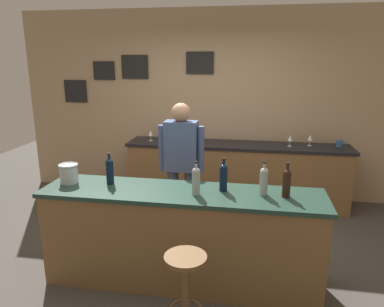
{
  "coord_description": "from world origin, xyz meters",
  "views": [
    {
      "loc": [
        0.62,
        -3.4,
        2.08
      ],
      "look_at": [
        -0.05,
        0.45,
        1.05
      ],
      "focal_mm": 33.67,
      "sensor_mm": 36.0,
      "label": 1
    }
  ],
  "objects": [
    {
      "name": "coffee_mug",
      "position": [
        1.8,
        1.72,
        0.95
      ],
      "size": [
        0.12,
        0.08,
        0.09
      ],
      "color": "#336699",
      "rests_on": "side_counter"
    },
    {
      "name": "wine_glass_c",
      "position": [
        1.4,
        1.72,
        1.01
      ],
      "size": [
        0.07,
        0.07,
        0.16
      ],
      "color": "silver",
      "rests_on": "side_counter"
    },
    {
      "name": "wine_glass_b",
      "position": [
        1.12,
        1.63,
        1.01
      ],
      "size": [
        0.07,
        0.07,
        0.16
      ],
      "color": "silver",
      "rests_on": "side_counter"
    },
    {
      "name": "wine_bottle_d",
      "position": [
        0.73,
        -0.37,
        1.06
      ],
      "size": [
        0.07,
        0.07,
        0.31
      ],
      "color": "#999E99",
      "rests_on": "bar_counter"
    },
    {
      "name": "ground_plane",
      "position": [
        0.0,
        0.0,
        0.0
      ],
      "size": [
        10.0,
        10.0,
        0.0
      ],
      "primitive_type": "plane",
      "color": "#423D38"
    },
    {
      "name": "wine_glass_a",
      "position": [
        -0.88,
        1.65,
        1.01
      ],
      "size": [
        0.07,
        0.07,
        0.16
      ],
      "color": "silver",
      "rests_on": "side_counter"
    },
    {
      "name": "wine_bottle_e",
      "position": [
        0.92,
        -0.38,
        1.06
      ],
      "size": [
        0.07,
        0.07,
        0.31
      ],
      "color": "black",
      "rests_on": "bar_counter"
    },
    {
      "name": "wine_bottle_a",
      "position": [
        -0.71,
        -0.32,
        1.06
      ],
      "size": [
        0.07,
        0.07,
        0.31
      ],
      "color": "black",
      "rests_on": "bar_counter"
    },
    {
      "name": "wine_bottle_b",
      "position": [
        0.15,
        -0.46,
        1.06
      ],
      "size": [
        0.07,
        0.07,
        0.31
      ],
      "color": "#999E99",
      "rests_on": "bar_counter"
    },
    {
      "name": "wine_bottle_c",
      "position": [
        0.37,
        -0.32,
        1.06
      ],
      "size": [
        0.07,
        0.07,
        0.31
      ],
      "color": "black",
      "rests_on": "bar_counter"
    },
    {
      "name": "bar_counter",
      "position": [
        0.0,
        -0.4,
        0.46
      ],
      "size": [
        2.58,
        0.6,
        0.92
      ],
      "color": "brown",
      "rests_on": "ground_plane"
    },
    {
      "name": "ice_bucket",
      "position": [
        -1.11,
        -0.36,
        1.02
      ],
      "size": [
        0.19,
        0.19,
        0.19
      ],
      "color": "#B7BABF",
      "rests_on": "bar_counter"
    },
    {
      "name": "side_counter",
      "position": [
        0.4,
        1.65,
        0.45
      ],
      "size": [
        3.17,
        0.56,
        0.9
      ],
      "color": "brown",
      "rests_on": "ground_plane"
    },
    {
      "name": "bartender",
      "position": [
        -0.17,
        0.41,
        0.94
      ],
      "size": [
        0.52,
        0.21,
        1.62
      ],
      "color": "#384766",
      "rests_on": "ground_plane"
    },
    {
      "name": "bar_stool",
      "position": [
        0.17,
        -1.09,
        0.46
      ],
      "size": [
        0.32,
        0.32,
        0.68
      ],
      "color": "brown",
      "rests_on": "ground_plane"
    },
    {
      "name": "back_wall",
      "position": [
        -0.02,
        2.03,
        1.41
      ],
      "size": [
        6.0,
        0.09,
        2.8
      ],
      "color": "tan",
      "rests_on": "ground_plane"
    }
  ]
}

